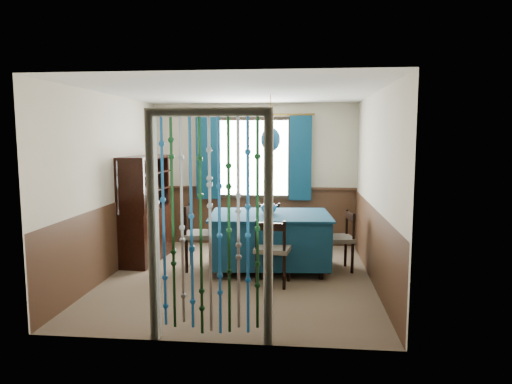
# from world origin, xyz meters

# --- Properties ---
(floor) EXTENTS (4.00, 4.00, 0.00)m
(floor) POSITION_xyz_m (0.00, 0.00, 0.00)
(floor) COLOR brown
(floor) RESTS_ON ground
(ceiling) EXTENTS (4.00, 4.00, 0.00)m
(ceiling) POSITION_xyz_m (0.00, 0.00, 2.50)
(ceiling) COLOR silver
(ceiling) RESTS_ON ground
(wall_back) EXTENTS (3.60, 0.00, 3.60)m
(wall_back) POSITION_xyz_m (0.00, 2.00, 1.25)
(wall_back) COLOR beige
(wall_back) RESTS_ON ground
(wall_front) EXTENTS (3.60, 0.00, 3.60)m
(wall_front) POSITION_xyz_m (0.00, -2.00, 1.25)
(wall_front) COLOR beige
(wall_front) RESTS_ON ground
(wall_left) EXTENTS (0.00, 4.00, 4.00)m
(wall_left) POSITION_xyz_m (-1.80, 0.00, 1.25)
(wall_left) COLOR beige
(wall_left) RESTS_ON ground
(wall_right) EXTENTS (0.00, 4.00, 4.00)m
(wall_right) POSITION_xyz_m (1.80, 0.00, 1.25)
(wall_right) COLOR beige
(wall_right) RESTS_ON ground
(wainscot_back) EXTENTS (3.60, 0.00, 3.60)m
(wainscot_back) POSITION_xyz_m (0.00, 1.99, 0.50)
(wainscot_back) COLOR #412818
(wainscot_back) RESTS_ON ground
(wainscot_front) EXTENTS (3.60, 0.00, 3.60)m
(wainscot_front) POSITION_xyz_m (0.00, -1.99, 0.50)
(wainscot_front) COLOR #412818
(wainscot_front) RESTS_ON ground
(wainscot_left) EXTENTS (0.00, 4.00, 4.00)m
(wainscot_left) POSITION_xyz_m (-1.79, 0.00, 0.50)
(wainscot_left) COLOR #412818
(wainscot_left) RESTS_ON ground
(wainscot_right) EXTENTS (0.00, 4.00, 4.00)m
(wainscot_right) POSITION_xyz_m (1.79, 0.00, 0.50)
(wainscot_right) COLOR #412818
(wainscot_right) RESTS_ON ground
(window) EXTENTS (1.32, 0.12, 1.42)m
(window) POSITION_xyz_m (0.00, 1.95, 1.55)
(window) COLOR black
(window) RESTS_ON wall_back
(doorway) EXTENTS (1.16, 0.12, 2.18)m
(doorway) POSITION_xyz_m (0.00, -1.94, 1.05)
(doorway) COLOR silver
(doorway) RESTS_ON ground
(dining_table) EXTENTS (1.79, 1.30, 0.82)m
(dining_table) POSITION_xyz_m (0.40, 0.42, 0.47)
(dining_table) COLOR #0E324A
(dining_table) RESTS_ON floor
(chair_near) EXTENTS (0.49, 0.47, 0.88)m
(chair_near) POSITION_xyz_m (0.48, -0.26, 0.47)
(chair_near) COLOR black
(chair_near) RESTS_ON floor
(chair_far) EXTENTS (0.45, 0.44, 0.85)m
(chair_far) POSITION_xyz_m (0.30, 1.17, 0.45)
(chair_far) COLOR black
(chair_far) RESTS_ON floor
(chair_left) EXTENTS (0.48, 0.50, 0.95)m
(chair_left) POSITION_xyz_m (-0.63, 0.36, 0.50)
(chair_left) COLOR black
(chair_left) RESTS_ON floor
(chair_right) EXTENTS (0.48, 0.49, 0.86)m
(chair_right) POSITION_xyz_m (1.40, 0.51, 0.46)
(chair_right) COLOR black
(chair_right) RESTS_ON floor
(sideboard) EXTENTS (0.51, 1.27, 1.63)m
(sideboard) POSITION_xyz_m (-1.56, 0.78, 0.57)
(sideboard) COLOR black
(sideboard) RESTS_ON floor
(pendant_lamp) EXTENTS (0.27, 0.27, 0.79)m
(pendant_lamp) POSITION_xyz_m (0.40, 0.42, 1.88)
(pendant_lamp) COLOR olive
(pendant_lamp) RESTS_ON ceiling
(vase_table) EXTENTS (0.25, 0.25, 0.21)m
(vase_table) POSITION_xyz_m (0.37, 0.45, 0.93)
(vase_table) COLOR #165897
(vase_table) RESTS_ON dining_table
(bowl_shelf) EXTENTS (0.26, 0.26, 0.05)m
(bowl_shelf) POSITION_xyz_m (-1.50, 0.53, 1.14)
(bowl_shelf) COLOR beige
(bowl_shelf) RESTS_ON sideboard
(vase_sideboard) EXTENTS (0.19, 0.19, 0.17)m
(vase_sideboard) POSITION_xyz_m (-1.50, 1.05, 0.90)
(vase_sideboard) COLOR beige
(vase_sideboard) RESTS_ON sideboard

